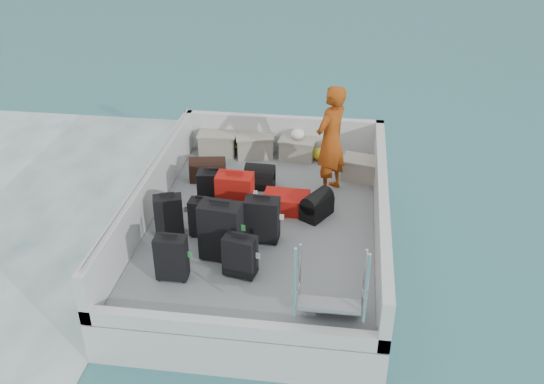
{
  "coord_description": "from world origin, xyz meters",
  "views": [
    {
      "loc": [
        1.17,
        -7.56,
        5.53
      ],
      "look_at": [
        0.11,
        0.27,
        1.0
      ],
      "focal_mm": 40.0,
      "sensor_mm": 36.0,
      "label": 1
    }
  ],
  "objects": [
    {
      "name": "passenger",
      "position": [
        0.92,
        1.12,
        1.51
      ],
      "size": [
        0.71,
        0.79,
        1.79
      ],
      "primitive_type": "imported",
      "rotation": [
        0.0,
        0.0,
        -2.13
      ],
      "color": "#D35513",
      "rests_on": "deck"
    },
    {
      "name": "suitcase_8",
      "position": [
        0.31,
        0.39,
        0.76
      ],
      "size": [
        0.71,
        0.48,
        0.27
      ],
      "primitive_type": "cube",
      "rotation": [
        0.0,
        0.0,
        1.54
      ],
      "color": "#9D150C",
      "rests_on": "deck"
    },
    {
      "name": "crate_1",
      "position": [
        -0.48,
        2.2,
        0.81
      ],
      "size": [
        0.72,
        0.58,
        0.38
      ],
      "primitive_type": "cube",
      "rotation": [
        0.0,
        0.0,
        0.26
      ],
      "color": "gray",
      "rests_on": "deck"
    },
    {
      "name": "deck",
      "position": [
        0.0,
        0.0,
        0.61
      ],
      "size": [
        3.3,
        4.7,
        0.02
      ],
      "primitive_type": "cube",
      "color": "gray",
      "rests_on": "ferry_hull"
    },
    {
      "name": "duffel_2",
      "position": [
        0.79,
        0.28,
        0.78
      ],
      "size": [
        0.52,
        0.6,
        0.32
      ],
      "primitive_type": null,
      "rotation": [
        0.0,
        0.0,
        1.04
      ],
      "color": "black",
      "rests_on": "deck"
    },
    {
      "name": "duffel_0",
      "position": [
        -1.11,
        1.2,
        0.78
      ],
      "size": [
        0.63,
        0.39,
        0.32
      ],
      "primitive_type": null,
      "rotation": [
        0.0,
        0.0,
        0.16
      ],
      "color": "black",
      "rests_on": "deck"
    },
    {
      "name": "yellow_bag",
      "position": [
        0.71,
        2.2,
        0.73
      ],
      "size": [
        0.28,
        0.26,
        0.22
      ],
      "primitive_type": "ellipsoid",
      "color": "gold",
      "rests_on": "deck"
    },
    {
      "name": "suitcase_7",
      "position": [
        0.07,
        -0.46,
        0.95
      ],
      "size": [
        0.49,
        0.29,
        0.67
      ],
      "primitive_type": "cube",
      "rotation": [
        0.0,
        0.0,
        -0.04
      ],
      "color": "black",
      "rests_on": "deck"
    },
    {
      "name": "white_bag",
      "position": [
        0.31,
        2.2,
        1.07
      ],
      "size": [
        0.24,
        0.24,
        0.18
      ],
      "primitive_type": "ellipsoid",
      "color": "white",
      "rests_on": "crate_2"
    },
    {
      "name": "suitcase_0",
      "position": [
        -0.96,
        -1.49,
        0.93
      ],
      "size": [
        0.41,
        0.24,
        0.63
      ],
      "primitive_type": "cube",
      "rotation": [
        0.0,
        0.0,
        0.02
      ],
      "color": "black",
      "rests_on": "deck"
    },
    {
      "name": "crate_3",
      "position": [
        1.42,
        1.58,
        0.79
      ],
      "size": [
        0.65,
        0.51,
        0.35
      ],
      "primitive_type": "cube",
      "rotation": [
        0.0,
        0.0,
        -0.22
      ],
      "color": "gray",
      "rests_on": "deck"
    },
    {
      "name": "suitcase_1",
      "position": [
        -1.29,
        -0.47,
        0.92
      ],
      "size": [
        0.45,
        0.34,
        0.61
      ],
      "primitive_type": "cube",
      "rotation": [
        0.0,
        0.0,
        0.3
      ],
      "color": "black",
      "rests_on": "deck"
    },
    {
      "name": "deck_fittings",
      "position": [
        0.35,
        -0.32,
        0.99
      ],
      "size": [
        3.6,
        5.0,
        0.9
      ],
      "color": "#B8BDBD",
      "rests_on": "deck"
    },
    {
      "name": "suitcase_4",
      "position": [
        -0.78,
        -0.45,
        0.91
      ],
      "size": [
        0.4,
        0.25,
        0.58
      ],
      "primitive_type": "cube",
      "rotation": [
        0.0,
        0.0,
        -0.06
      ],
      "color": "black",
      "rests_on": "deck"
    },
    {
      "name": "crate_0",
      "position": [
        -1.15,
        2.2,
        0.81
      ],
      "size": [
        0.67,
        0.48,
        0.39
      ],
      "primitive_type": "cube",
      "rotation": [
        0.0,
        0.0,
        0.07
      ],
      "color": "gray",
      "rests_on": "deck"
    },
    {
      "name": "suitcase_2",
      "position": [
        -0.82,
        0.32,
        0.93
      ],
      "size": [
        0.45,
        0.29,
        0.62
      ],
      "primitive_type": "cube",
      "rotation": [
        0.0,
        0.0,
        0.06
      ],
      "color": "black",
      "rests_on": "deck"
    },
    {
      "name": "duffel_1",
      "position": [
        -0.2,
        1.06,
        0.78
      ],
      "size": [
        0.49,
        0.31,
        0.32
      ],
      "primitive_type": null,
      "rotation": [
        0.0,
        0.0,
        -0.03
      ],
      "color": "black",
      "rests_on": "deck"
    },
    {
      "name": "suitcase_5",
      "position": [
        -0.42,
        0.07,
        0.99
      ],
      "size": [
        0.54,
        0.34,
        0.74
      ],
      "primitive_type": "cube",
      "rotation": [
        0.0,
        0.0,
        -0.03
      ],
      "color": "#9D150C",
      "rests_on": "deck"
    },
    {
      "name": "suitcase_3",
      "position": [
        -0.42,
        -0.94,
        1.04
      ],
      "size": [
        0.58,
        0.38,
        0.83
      ],
      "primitive_type": "cube",
      "rotation": [
        0.0,
        0.0,
        -0.11
      ],
      "color": "black",
      "rests_on": "deck"
    },
    {
      "name": "crate_2",
      "position": [
        0.31,
        2.2,
        0.8
      ],
      "size": [
        0.63,
        0.47,
        0.36
      ],
      "primitive_type": "cube",
      "rotation": [
        0.0,
        0.0,
        -0.12
      ],
      "color": "gray",
      "rests_on": "deck"
    },
    {
      "name": "ferry_hull",
      "position": [
        0.0,
        0.0,
        0.3
      ],
      "size": [
        3.6,
        5.0,
        0.6
      ],
      "primitive_type": "cube",
      "color": "silver",
      "rests_on": "ground"
    },
    {
      "name": "ground",
      "position": [
        0.0,
        0.0,
        0.0
      ],
      "size": [
        160.0,
        160.0,
        0.0
      ],
      "primitive_type": "plane",
      "color": "#1A565E",
      "rests_on": "ground"
    },
    {
      "name": "suitcase_6",
      "position": [
        -0.1,
        -1.3,
        0.91
      ],
      "size": [
        0.46,
        0.33,
        0.58
      ],
      "primitive_type": "cube",
      "rotation": [
        0.0,
        0.0,
        -0.2
      ],
      "color": "black",
      "rests_on": "deck"
    }
  ]
}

